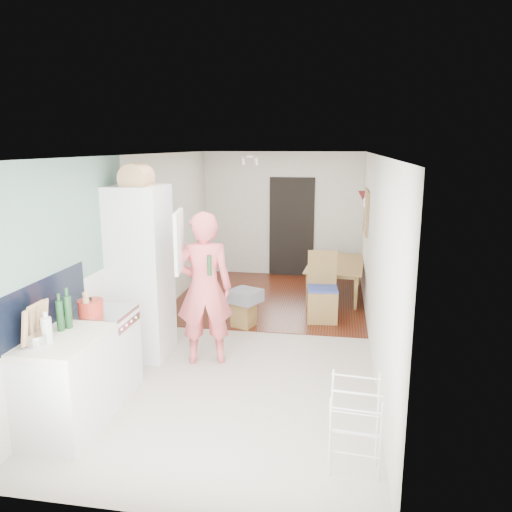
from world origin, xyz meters
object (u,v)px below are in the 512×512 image
(dining_table, at_px, (337,282))
(drying_rack, at_px, (355,427))
(person, at_px, (204,275))
(dining_chair, at_px, (323,288))
(stool, at_px, (244,315))

(dining_table, distance_m, drying_rack, 4.94)
(person, xyz_separation_m, dining_chair, (1.36, 1.70, -0.58))
(stool, bearing_deg, dining_chair, 21.72)
(stool, bearing_deg, drying_rack, -64.07)
(dining_chair, xyz_separation_m, stool, (-1.12, -0.45, -0.34))
(dining_chair, bearing_deg, drying_rack, -88.71)
(dining_chair, height_order, stool, dining_chair)
(dining_table, relative_size, stool, 3.83)
(dining_table, bearing_deg, stool, 147.48)
(person, distance_m, dining_chair, 2.25)
(stool, bearing_deg, dining_table, 53.55)
(dining_table, bearing_deg, person, 156.64)
(person, bearing_deg, stool, -115.62)
(dining_table, bearing_deg, drying_rack, -174.02)
(drying_rack, bearing_deg, stool, 120.90)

